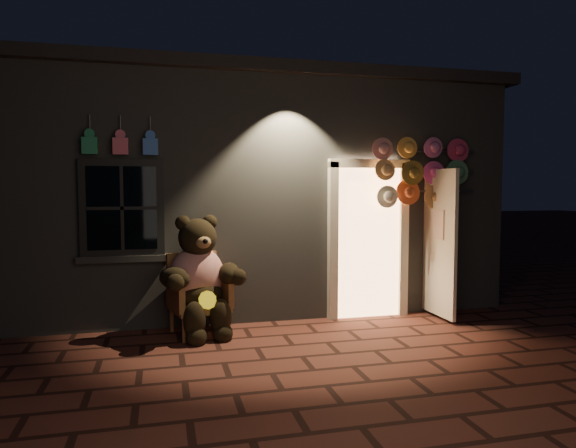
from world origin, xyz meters
name	(u,v)px	position (x,y,z in m)	size (l,w,h in m)	color
ground	(302,357)	(0.00, 0.00, 0.00)	(60.00, 60.00, 0.00)	#53281F
shop_building	(243,191)	(0.00, 3.99, 1.74)	(7.30, 5.95, 3.51)	slate
wicker_armchair	(197,293)	(-1.02, 1.21, 0.49)	(0.80, 0.76, 0.98)	#A5783F
teddy_bear	(199,278)	(-1.00, 1.08, 0.71)	(1.06, 0.95, 1.51)	#B21C13
hat_rack	(420,171)	(2.03, 1.28, 2.03)	(1.58, 0.22, 2.51)	#59595E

